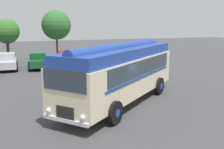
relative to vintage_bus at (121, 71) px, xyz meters
The scene contains 8 objects.
ground_plane 2.25m from the vintage_bus, 131.19° to the right, with size 120.00×120.00×0.00m, color #3D3D3F.
vintage_bus is the anchor object (origin of this frame).
car_near_left 15.60m from the vintage_bus, 114.15° to the left, with size 1.99×4.22×1.66m.
car_mid_left 14.46m from the vintage_bus, 103.76° to the left, with size 2.13×4.28×1.66m.
car_mid_right 13.85m from the vintage_bus, 92.19° to the left, with size 2.23×4.33×1.66m.
car_far_right 14.30m from the vintage_bus, 81.73° to the left, with size 2.36×4.38×1.66m.
tree_left_of_centre 20.19m from the vintage_bus, 108.70° to the left, with size 3.03×2.87×5.13m.
tree_centre 20.53m from the vintage_bus, 91.31° to the left, with size 3.69×3.69×6.21m.
Camera 1 is at (-4.84, -12.65, 4.53)m, focal length 42.00 mm.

